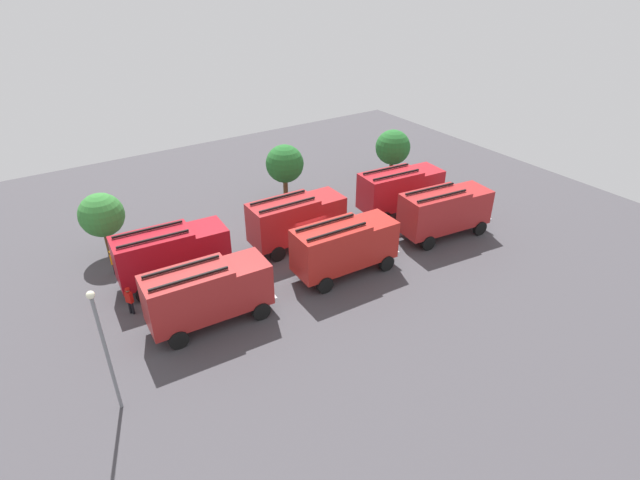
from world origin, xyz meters
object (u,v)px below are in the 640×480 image
at_px(fire_truck_5, 400,189).
at_px(tree_1, 285,164).
at_px(fire_truck_4, 296,219).
at_px(firefighter_1, 388,237).
at_px(fire_truck_3, 172,253).
at_px(traffic_cone_0, 299,265).
at_px(firefighter_3, 129,299).
at_px(lamppost, 104,343).
at_px(firefighter_0, 113,261).
at_px(fire_truck_2, 445,210).
at_px(fire_truck_0, 208,292).
at_px(tree_2, 393,147).
at_px(fire_truck_1, 344,245).
at_px(firefighter_2, 173,300).
at_px(tree_0, 102,215).

bearing_deg(fire_truck_5, tree_1, 136.95).
relative_size(fire_truck_4, firefighter_1, 4.33).
distance_m(firefighter_1, tree_1, 11.69).
xyz_separation_m(fire_truck_3, traffic_cone_0, (7.47, -3.22, -1.80)).
xyz_separation_m(firefighter_3, lamppost, (-2.42, -6.93, 2.90)).
relative_size(fire_truck_5, firefighter_0, 4.25).
height_order(fire_truck_2, lamppost, lamppost).
relative_size(fire_truck_0, tree_2, 1.48).
bearing_deg(firefighter_3, lamppost, 38.10).
distance_m(fire_truck_5, lamppost, 26.08).
distance_m(firefighter_1, tree_2, 12.82).
bearing_deg(fire_truck_1, fire_truck_4, 99.54).
xyz_separation_m(firefighter_1, firefighter_2, (-15.47, 1.24, -0.02)).
bearing_deg(traffic_cone_0, fire_truck_5, 13.94).
bearing_deg(firefighter_2, traffic_cone_0, -122.88).
distance_m(firefighter_3, tree_1, 18.04).
bearing_deg(tree_2, firefighter_0, -175.73).
distance_m(fire_truck_0, fire_truck_1, 9.47).
bearing_deg(fire_truck_4, firefighter_3, -171.75).
height_order(fire_truck_1, firefighter_2, fire_truck_1).
bearing_deg(tree_1, firefighter_3, -150.86).
bearing_deg(tree_0, firefighter_3, -94.35).
relative_size(fire_truck_4, fire_truck_5, 0.98).
bearing_deg(firefighter_1, firefighter_3, 79.05).
relative_size(fire_truck_1, tree_1, 1.47).
relative_size(tree_0, tree_2, 0.96).
relative_size(fire_truck_0, fire_truck_3, 1.00).
bearing_deg(fire_truck_4, fire_truck_2, -25.16).
height_order(tree_2, lamppost, lamppost).
height_order(fire_truck_0, firefighter_3, fire_truck_0).
xyz_separation_m(fire_truck_0, firefighter_2, (-1.44, 2.06, -1.24)).
xyz_separation_m(fire_truck_3, firefighter_3, (-3.36, -1.88, -1.14)).
height_order(fire_truck_4, tree_1, tree_1).
relative_size(fire_truck_2, firefighter_1, 4.44).
height_order(firefighter_0, traffic_cone_0, firefighter_0).
height_order(fire_truck_2, fire_truck_4, same).
bearing_deg(fire_truck_5, firefighter_1, -133.92).
distance_m(fire_truck_0, lamppost, 7.24).
relative_size(fire_truck_5, tree_0, 1.56).
bearing_deg(firefighter_3, fire_truck_3, 176.56).
bearing_deg(tree_0, fire_truck_5, -15.86).
xyz_separation_m(firefighter_3, tree_2, (25.96, 6.92, 2.30)).
xyz_separation_m(fire_truck_0, tree_2, (22.33, 10.28, 1.16)).
bearing_deg(traffic_cone_0, fire_truck_4, 60.98).
relative_size(traffic_cone_0, lamppost, 0.11).
bearing_deg(tree_1, fire_truck_1, -101.75).
bearing_deg(fire_truck_0, tree_0, 108.22).
distance_m(fire_truck_4, firefighter_1, 6.75).
distance_m(firefighter_3, traffic_cone_0, 10.93).
distance_m(firefighter_0, tree_2, 25.87).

